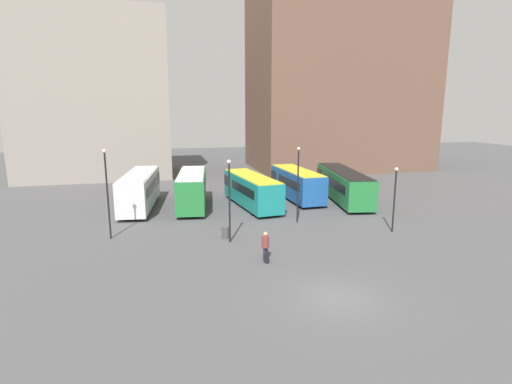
# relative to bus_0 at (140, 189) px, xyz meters

# --- Properties ---
(ground_plane) EXTENTS (160.00, 160.00, 0.00)m
(ground_plane) POSITION_rel_bus_0_xyz_m (9.92, -21.28, -1.79)
(ground_plane) COLOR #4C4C4F
(building_block_left) EXTENTS (19.16, 12.50, 21.51)m
(building_block_left) POSITION_rel_bus_0_xyz_m (-6.07, 20.72, 8.97)
(building_block_left) COLOR gray
(building_block_left) RESTS_ON ground_plane
(building_block_right) EXTENTS (25.93, 15.72, 44.70)m
(building_block_right) POSITION_rel_bus_0_xyz_m (29.30, 20.72, 20.57)
(building_block_right) COLOR brown
(building_block_right) RESTS_ON ground_plane
(bus_0) EXTENTS (3.67, 10.34, 3.29)m
(bus_0) POSITION_rel_bus_0_xyz_m (0.00, 0.00, 0.00)
(bus_0) COLOR silver
(bus_0) RESTS_ON ground_plane
(bus_1) EXTENTS (3.65, 9.56, 3.29)m
(bus_1) POSITION_rel_bus_0_xyz_m (4.73, -0.76, -0.01)
(bus_1) COLOR #237A38
(bus_1) RESTS_ON ground_plane
(bus_2) EXTENTS (3.65, 9.94, 2.97)m
(bus_2) POSITION_rel_bus_0_xyz_m (10.20, -1.82, -0.17)
(bus_2) COLOR #19847F
(bus_2) RESTS_ON ground_plane
(bus_3) EXTENTS (2.85, 9.29, 3.03)m
(bus_3) POSITION_rel_bus_0_xyz_m (15.42, 0.13, -0.14)
(bus_3) COLOR #1E56A3
(bus_3) RESTS_ON ground_plane
(bus_4) EXTENTS (4.64, 12.50, 3.02)m
(bus_4) POSITION_rel_bus_0_xyz_m (19.87, -1.32, -0.14)
(bus_4) COLOR #237A38
(bus_4) RESTS_ON ground_plane
(traveler) EXTENTS (0.59, 0.59, 1.78)m
(traveler) POSITION_rel_bus_0_xyz_m (7.83, -15.53, -0.73)
(traveler) COLOR #382D4C
(traveler) RESTS_ON ground_plane
(suitcase) EXTENTS (0.27, 0.37, 0.86)m
(suitcase) POSITION_rel_bus_0_xyz_m (7.75, -16.05, -1.48)
(suitcase) COLOR black
(suitcase) RESTS_ON ground_plane
(lamp_post_0) EXTENTS (0.28, 0.28, 6.37)m
(lamp_post_0) POSITION_rel_bus_0_xyz_m (-1.78, -8.88, 1.92)
(lamp_post_0) COLOR black
(lamp_post_0) RESTS_ON ground_plane
(lamp_post_1) EXTENTS (0.28, 0.28, 5.74)m
(lamp_post_1) POSITION_rel_bus_0_xyz_m (6.34, -11.68, 1.59)
(lamp_post_1) COLOR black
(lamp_post_1) RESTS_ON ground_plane
(lamp_post_2) EXTENTS (0.28, 0.28, 4.89)m
(lamp_post_2) POSITION_rel_bus_0_xyz_m (18.63, -12.27, 1.14)
(lamp_post_2) COLOR black
(lamp_post_2) RESTS_ON ground_plane
(lamp_post_3) EXTENTS (0.28, 0.28, 6.13)m
(lamp_post_3) POSITION_rel_bus_0_xyz_m (12.55, -8.10, 1.79)
(lamp_post_3) COLOR black
(lamp_post_3) RESTS_ON ground_plane
(trash_bin) EXTENTS (0.52, 0.52, 0.85)m
(trash_bin) POSITION_rel_bus_0_xyz_m (6.17, -10.80, -1.36)
(trash_bin) COLOR #47474C
(trash_bin) RESTS_ON ground_plane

